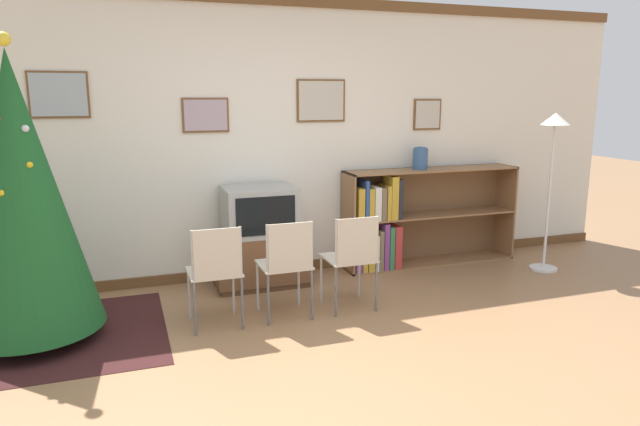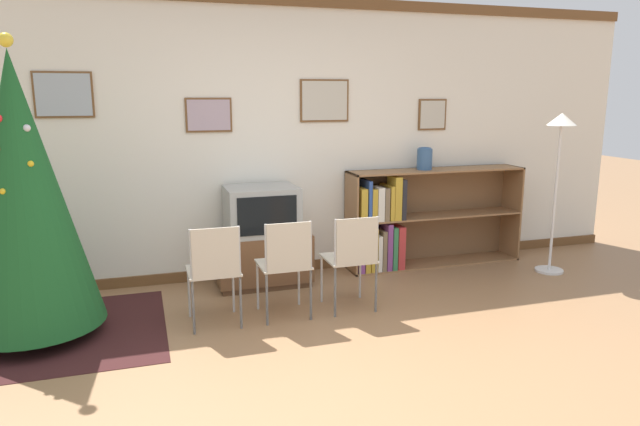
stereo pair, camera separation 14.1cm
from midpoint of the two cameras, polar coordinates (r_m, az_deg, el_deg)
The scene contains 12 objects.
ground_plane at distance 3.76m, azimuth 3.72°, elevation -16.65°, with size 24.00×24.00×0.00m, color #936B47.
wall_back at distance 5.63m, azimuth -5.10°, elevation 7.30°, with size 8.23×0.11×2.70m.
area_rug at distance 4.86m, azimuth -25.64°, elevation -11.01°, with size 1.87×1.50×0.01m.
christmas_tree at distance 4.57m, azimuth -26.86°, elevation 1.81°, with size 1.01×1.01×2.19m.
tv_console at distance 5.49m, azimuth -5.04°, elevation -4.55°, with size 0.88×0.53×0.50m.
television at distance 5.37m, azimuth -5.13°, elevation 0.27°, with size 0.66×0.52×0.45m.
folding_chair_left at distance 4.46m, azimuth -9.62°, elevation -5.55°, with size 0.40×0.40×0.82m.
folding_chair_center at distance 4.57m, azimuth -2.55°, elevation -4.97°, with size 0.40×0.40×0.82m.
folding_chair_right at distance 4.74m, azimuth 4.09°, elevation -4.36°, with size 0.40×0.40×0.82m.
bookshelf at distance 6.02m, azimuth 9.22°, elevation -0.86°, with size 1.92×0.36×1.02m.
vase at distance 6.03m, azimuth 11.08°, elevation 5.39°, with size 0.16×0.16×0.23m.
standing_lamp at distance 6.15m, azimuth 23.41°, elevation 5.68°, with size 0.28×0.28×1.61m.
Camera 2 is at (-1.16, -3.10, 1.79)m, focal length 32.00 mm.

